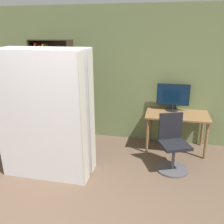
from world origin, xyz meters
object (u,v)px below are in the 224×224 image
monitor (173,96)px  office_chair (173,148)px  bookshelf (50,89)px  mattress_near (40,118)px  mattress_far (52,111)px

monitor → office_chair: (0.03, -0.98, -0.63)m
office_chair → bookshelf: (-2.61, 0.98, 0.63)m
bookshelf → mattress_near: bearing=-68.2°
bookshelf → mattress_near: size_ratio=1.03×
monitor → mattress_near: mattress_near is taller
monitor → bookshelf: bearing=179.9°
bookshelf → mattress_far: (0.68, -1.32, -0.02)m
office_chair → bookshelf: bookshelf is taller
office_chair → bookshelf: bearing=159.4°
monitor → mattress_far: mattress_far is taller
office_chair → mattress_far: 2.05m
mattress_near → mattress_far: (0.00, 0.38, -0.00)m
mattress_far → office_chair: bearing=10.1°
mattress_far → mattress_near: bearing=-90.0°
mattress_near → mattress_far: bearing=90.0°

